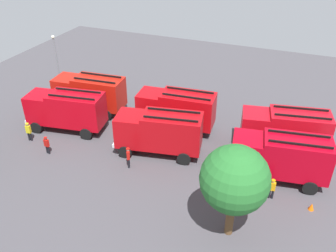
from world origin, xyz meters
TOP-DOWN VIEW (x-y plane):
  - ground_plane at (0.00, 0.00)m, footprint 55.81×55.81m
  - fire_truck_0 at (-9.60, -2.02)m, footprint 7.53×3.83m
  - fire_truck_1 at (-0.03, -2.01)m, footprint 7.37×3.22m
  - fire_truck_2 at (9.19, -2.04)m, footprint 7.38×3.23m
  - fire_truck_3 at (-9.73, 2.02)m, footprint 7.49×3.63m
  - fire_truck_4 at (-0.10, 2.14)m, footprint 7.53×3.81m
  - fire_truck_5 at (9.22, 1.82)m, footprint 7.49×3.66m
  - firefighter_0 at (1.42, 4.88)m, footprint 0.40×0.48m
  - firefighter_1 at (8.61, 5.73)m, footprint 0.46×0.32m
  - firefighter_2 at (-10.80, 0.08)m, footprint 0.42×0.48m
  - firefighter_3 at (11.34, 4.70)m, footprint 0.45×0.30m
  - firefighter_4 at (-9.62, 4.34)m, footprint 0.44×0.29m
  - tree_0 at (-7.57, 8.58)m, footprint 4.15×4.15m
  - traffic_cone_0 at (-12.38, 4.50)m, footprint 0.39×0.39m
  - lamppost at (15.92, -6.04)m, footprint 0.36×0.36m

SIDE VIEW (x-z plane):
  - ground_plane at x=0.00m, z-range 0.00..0.00m
  - traffic_cone_0 at x=-12.38m, z-range 0.00..0.55m
  - firefighter_1 at x=8.61m, z-range 0.09..1.69m
  - firefighter_4 at x=-9.62m, z-range 0.09..1.73m
  - firefighter_3 at x=11.34m, z-range 0.11..1.87m
  - firefighter_0 at x=1.42m, z-range 0.12..1.92m
  - firefighter_2 at x=-10.80m, z-range 0.12..1.95m
  - fire_truck_0 at x=-9.60m, z-range 0.21..4.09m
  - fire_truck_1 at x=-0.03m, z-range 0.21..4.09m
  - fire_truck_2 at x=9.19m, z-range 0.21..4.09m
  - fire_truck_3 at x=-9.73m, z-range 0.21..4.09m
  - fire_truck_4 at x=-0.10m, z-range 0.21..4.09m
  - fire_truck_5 at x=9.22m, z-range 0.21..4.09m
  - lamppost at x=15.92m, z-range 0.55..6.49m
  - tree_0 at x=-7.57m, z-range 1.11..7.54m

